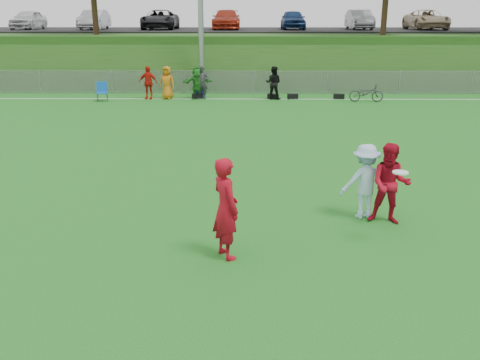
{
  "coord_description": "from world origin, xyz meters",
  "views": [
    {
      "loc": [
        -0.44,
        -9.95,
        4.33
      ],
      "look_at": [
        -0.58,
        0.5,
        1.05
      ],
      "focal_mm": 40.0,
      "sensor_mm": 36.0,
      "label": 1
    }
  ],
  "objects_px": {
    "frisbee": "(401,172)",
    "recycling_bin": "(199,90)",
    "player_red_center": "(390,184)",
    "player_blue": "(365,182)",
    "bicycle": "(366,93)",
    "player_red_left": "(226,208)"
  },
  "relations": [
    {
      "from": "player_red_left",
      "to": "recycling_bin",
      "type": "relative_size",
      "value": 2.33
    },
    {
      "from": "player_red_left",
      "to": "player_blue",
      "type": "bearing_deg",
      "value": -85.28
    },
    {
      "from": "player_red_center",
      "to": "player_blue",
      "type": "height_order",
      "value": "player_red_center"
    },
    {
      "from": "player_red_center",
      "to": "recycling_bin",
      "type": "xyz_separation_m",
      "value": [
        -5.57,
        17.58,
        -0.47
      ]
    },
    {
      "from": "player_blue",
      "to": "player_red_center",
      "type": "bearing_deg",
      "value": 135.33
    },
    {
      "from": "player_red_center",
      "to": "player_red_left",
      "type": "bearing_deg",
      "value": -138.19
    },
    {
      "from": "frisbee",
      "to": "bicycle",
      "type": "bearing_deg",
      "value": 79.78
    },
    {
      "from": "player_red_center",
      "to": "frisbee",
      "type": "height_order",
      "value": "player_red_center"
    },
    {
      "from": "player_blue",
      "to": "recycling_bin",
      "type": "bearing_deg",
      "value": -83.61
    },
    {
      "from": "player_blue",
      "to": "frisbee",
      "type": "height_order",
      "value": "player_blue"
    },
    {
      "from": "player_blue",
      "to": "frisbee",
      "type": "bearing_deg",
      "value": 91.39
    },
    {
      "from": "frisbee",
      "to": "recycling_bin",
      "type": "distance_m",
      "value": 19.54
    },
    {
      "from": "frisbee",
      "to": "recycling_bin",
      "type": "relative_size",
      "value": 0.37
    },
    {
      "from": "player_red_left",
      "to": "player_red_center",
      "type": "distance_m",
      "value": 3.81
    },
    {
      "from": "frisbee",
      "to": "bicycle",
      "type": "relative_size",
      "value": 0.18
    },
    {
      "from": "recycling_bin",
      "to": "bicycle",
      "type": "height_order",
      "value": "bicycle"
    },
    {
      "from": "frisbee",
      "to": "recycling_bin",
      "type": "xyz_separation_m",
      "value": [
        -5.41,
        18.74,
        -1.07
      ]
    },
    {
      "from": "player_red_left",
      "to": "player_blue",
      "type": "xyz_separation_m",
      "value": [
        2.95,
        2.02,
        -0.12
      ]
    },
    {
      "from": "frisbee",
      "to": "recycling_bin",
      "type": "bearing_deg",
      "value": 106.09
    },
    {
      "from": "recycling_bin",
      "to": "bicycle",
      "type": "relative_size",
      "value": 0.48
    },
    {
      "from": "frisbee",
      "to": "player_blue",
      "type": "bearing_deg",
      "value": 101.48
    },
    {
      "from": "frisbee",
      "to": "bicycle",
      "type": "height_order",
      "value": "frisbee"
    }
  ]
}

